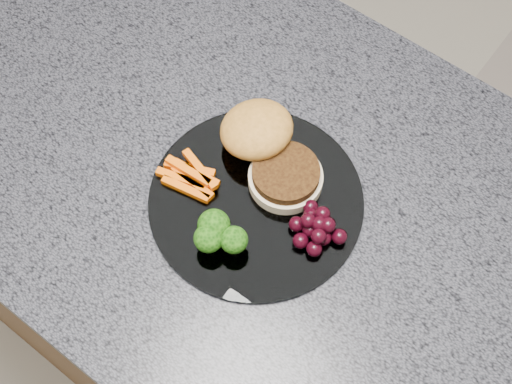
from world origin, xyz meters
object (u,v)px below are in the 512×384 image
at_px(plate, 256,201).
at_px(burger, 267,148).
at_px(grape_bunch, 316,227).
at_px(island_cabinet, 259,303).

bearing_deg(plate, burger, 115.15).
relative_size(plate, grape_bunch, 3.85).
bearing_deg(grape_bunch, burger, 156.33).
relative_size(burger, grape_bunch, 2.35).
xyz_separation_m(plate, grape_bunch, (0.08, 0.01, 0.02)).
bearing_deg(burger, grape_bunch, -19.13).
height_order(island_cabinet, grape_bunch, grape_bunch).
distance_m(plate, burger, 0.07).
bearing_deg(burger, plate, -60.31).
distance_m(island_cabinet, grape_bunch, 0.50).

